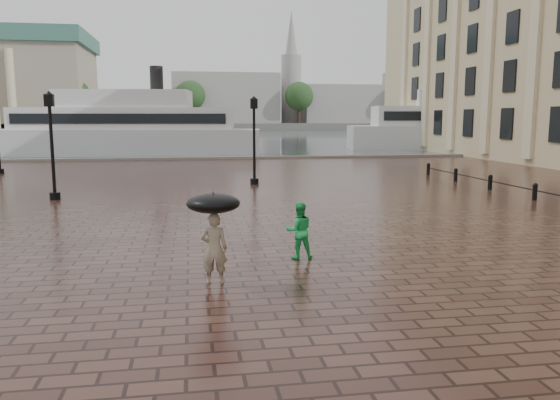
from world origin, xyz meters
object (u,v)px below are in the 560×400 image
(child_pedestrian, at_px, (299,231))
(ferry_near, at_px, (126,129))
(adult_pedestrian, at_px, (214,249))
(ferry_far, at_px, (472,125))
(street_lamps, at_px, (98,140))

(child_pedestrian, height_order, ferry_near, ferry_near)
(adult_pedestrian, xyz_separation_m, ferry_far, (30.33, 45.58, 1.89))
(adult_pedestrian, height_order, ferry_far, ferry_far)
(street_lamps, distance_m, ferry_near, 23.34)
(street_lamps, xyz_separation_m, adult_pedestrian, (5.18, -18.44, -1.57))
(ferry_near, bearing_deg, street_lamps, -79.99)
(adult_pedestrian, relative_size, ferry_far, 0.05)
(ferry_near, relative_size, ferry_far, 0.92)
(child_pedestrian, distance_m, ferry_near, 40.92)
(adult_pedestrian, relative_size, child_pedestrian, 1.08)
(child_pedestrian, distance_m, ferry_far, 52.14)
(adult_pedestrian, xyz_separation_m, child_pedestrian, (2.14, 1.76, -0.05))
(street_lamps, xyz_separation_m, ferry_far, (35.51, 27.14, 0.32))
(ferry_far, bearing_deg, child_pedestrian, -112.70)
(adult_pedestrian, bearing_deg, ferry_near, -76.01)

